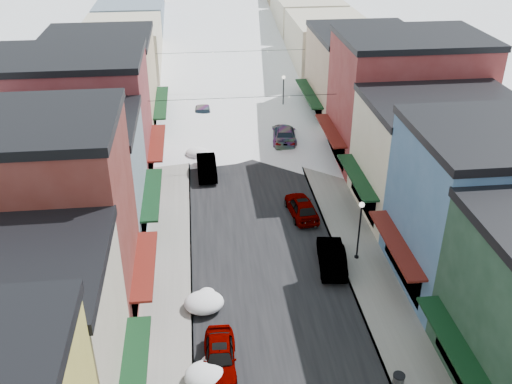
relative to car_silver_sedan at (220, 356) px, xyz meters
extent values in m
cube|color=black|center=(3.60, 44.74, -0.72)|extent=(10.00, 160.00, 0.01)
cube|color=gray|center=(-3.00, 44.74, -0.65)|extent=(3.20, 160.00, 0.15)
cube|color=gray|center=(10.20, 44.74, -0.65)|extent=(3.20, 160.00, 0.15)
cube|color=slate|center=(-1.45, 44.74, -0.65)|extent=(0.10, 160.00, 0.15)
cube|color=slate|center=(8.65, 44.74, -0.65)|extent=(0.10, 160.00, 0.15)
cube|color=#B8AC94|center=(-9.60, -2.76, 3.77)|extent=(10.00, 8.00, 9.00)
cube|color=black|center=(-4.00, -2.76, 2.47)|extent=(1.20, 6.80, 0.15)
cube|color=maroon|center=(-10.10, 5.24, 5.27)|extent=(11.00, 8.00, 12.00)
cube|color=black|center=(-10.10, 5.24, 11.52)|extent=(11.20, 8.20, 0.50)
cube|color=#5D160F|center=(-4.00, 5.24, 2.47)|extent=(1.20, 6.80, 0.15)
cube|color=slate|center=(-9.60, 13.74, 3.52)|extent=(10.00, 9.00, 8.50)
cube|color=black|center=(-9.60, 13.74, 8.02)|extent=(10.20, 9.20, 0.50)
cube|color=black|center=(-4.00, 13.74, 2.47)|extent=(1.20, 7.65, 0.15)
cube|color=maroon|center=(-10.60, 22.74, 4.52)|extent=(12.00, 9.00, 10.50)
cube|color=black|center=(-10.60, 22.74, 10.02)|extent=(12.20, 9.20, 0.50)
cube|color=#5D160F|center=(-4.00, 22.74, 2.47)|extent=(1.20, 7.65, 0.15)
cube|color=tan|center=(-9.60, 32.74, 4.02)|extent=(10.00, 11.00, 9.50)
cube|color=black|center=(-9.60, 32.74, 9.02)|extent=(10.20, 11.20, 0.50)
cube|color=black|center=(-4.00, 32.74, 2.47)|extent=(1.20, 9.35, 0.15)
cube|color=black|center=(11.20, -3.26, 2.47)|extent=(1.20, 7.65, 0.15)
cube|color=#3E638D|center=(16.80, 5.74, 4.27)|extent=(10.00, 9.00, 10.00)
cube|color=black|center=(16.80, 5.74, 9.52)|extent=(10.20, 9.20, 0.50)
cube|color=#5D160F|center=(11.20, 5.74, 2.47)|extent=(1.20, 7.65, 0.15)
cube|color=beige|center=(17.30, 14.74, 3.52)|extent=(11.00, 9.00, 8.50)
cube|color=black|center=(17.30, 14.74, 8.02)|extent=(11.20, 9.20, 0.50)
cube|color=black|center=(11.20, 14.74, 2.47)|extent=(1.20, 7.65, 0.15)
cube|color=maroon|center=(17.80, 23.74, 4.77)|extent=(12.00, 9.00, 11.00)
cube|color=black|center=(17.80, 23.74, 10.52)|extent=(12.20, 9.20, 0.50)
cube|color=#5D160F|center=(11.20, 23.74, 2.47)|extent=(1.20, 7.65, 0.15)
cube|color=tan|center=(16.80, 33.74, 3.77)|extent=(10.00, 11.00, 9.00)
cube|color=black|center=(16.80, 33.74, 8.52)|extent=(10.20, 11.20, 0.50)
cube|color=black|center=(11.20, 33.74, 2.47)|extent=(1.20, 9.35, 0.15)
cube|color=gray|center=(-8.90, 46.74, 3.27)|extent=(9.00, 13.00, 8.00)
cube|color=gray|center=(16.10, 46.74, 3.27)|extent=(9.00, 13.00, 8.00)
cube|color=gray|center=(-8.90, 60.74, 3.27)|extent=(9.00, 13.00, 8.00)
cube|color=gray|center=(16.10, 60.74, 3.27)|extent=(9.00, 13.00, 8.00)
cube|color=gray|center=(-8.90, 74.74, 3.27)|extent=(9.00, 13.00, 8.00)
cube|color=gray|center=(16.10, 74.74, 3.27)|extent=(9.00, 13.00, 8.00)
cylinder|color=black|center=(3.60, 24.74, 5.47)|extent=(16.40, 0.04, 0.04)
cylinder|color=black|center=(3.60, 39.74, 5.47)|extent=(16.40, 0.04, 0.04)
imported|color=#A8ABB0|center=(0.00, 0.00, 0.00)|extent=(1.87, 4.34, 1.46)
imported|color=black|center=(0.10, 22.56, 0.04)|extent=(1.73, 4.70, 1.54)
imported|color=#AAAEB2|center=(0.10, 34.57, 0.13)|extent=(2.56, 5.97, 1.71)
imported|color=black|center=(7.90, 8.17, 0.05)|extent=(2.23, 4.92, 1.57)
imported|color=gray|center=(7.10, 14.85, 0.05)|extent=(2.28, 4.73, 1.56)
imported|color=black|center=(7.90, 28.83, 0.09)|extent=(2.91, 5.88, 1.64)
imported|color=gray|center=(2.47, 42.99, 0.07)|extent=(2.30, 4.81, 1.59)
imported|color=silver|center=(5.80, 58.58, -0.05)|extent=(2.75, 5.10, 1.36)
cylinder|color=#505355|center=(8.80, -2.72, -0.09)|extent=(0.57, 0.57, 0.98)
cylinder|color=black|center=(8.80, -2.72, 0.42)|extent=(0.61, 0.61, 0.07)
cylinder|color=black|center=(9.80, 8.74, -0.53)|extent=(0.30, 0.30, 0.10)
cylinder|color=black|center=(9.80, 8.74, 1.42)|extent=(0.12, 0.12, 4.00)
sphere|color=white|center=(9.80, 8.74, 3.58)|extent=(0.36, 0.36, 0.36)
cylinder|color=black|center=(8.80, 35.44, -0.53)|extent=(0.31, 0.31, 0.10)
cylinder|color=black|center=(8.80, 35.44, 1.51)|extent=(0.13, 0.13, 4.17)
sphere|color=white|center=(8.80, 35.44, 3.75)|extent=(0.38, 0.38, 0.38)
ellipsoid|color=white|center=(-0.70, -1.05, -0.22)|extent=(2.40, 2.03, 1.02)
ellipsoid|color=white|center=(-0.50, 0.15, -0.47)|extent=(1.03, 0.92, 0.51)
ellipsoid|color=white|center=(-0.70, 4.71, -0.22)|extent=(2.41, 2.04, 1.02)
ellipsoid|color=white|center=(-0.50, 5.91, -0.47)|extent=(1.03, 0.93, 0.52)
ellipsoid|color=white|center=(-0.70, 26.29, -0.28)|extent=(2.11, 1.78, 0.89)
ellipsoid|color=white|center=(-0.50, 27.49, -0.50)|extent=(0.90, 0.81, 0.45)
camera|label=1|loc=(-0.54, -22.20, 22.12)|focal=40.00mm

